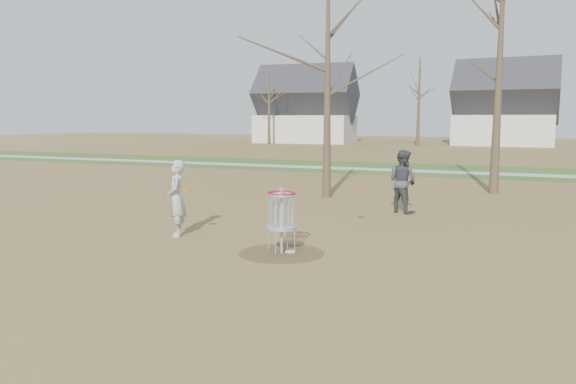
# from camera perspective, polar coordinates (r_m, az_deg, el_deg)

# --- Properties ---
(ground) EXTENTS (160.00, 160.00, 0.00)m
(ground) POSITION_cam_1_polar(r_m,az_deg,el_deg) (11.89, -0.66, -6.25)
(ground) COLOR brown
(ground) RESTS_ON ground
(green_band) EXTENTS (160.00, 8.00, 0.01)m
(green_band) POSITION_cam_1_polar(r_m,az_deg,el_deg) (32.02, 14.83, 2.16)
(green_band) COLOR #2D5119
(green_band) RESTS_ON ground
(footpath) EXTENTS (160.00, 1.50, 0.01)m
(footpath) POSITION_cam_1_polar(r_m,az_deg,el_deg) (31.03, 14.55, 2.03)
(footpath) COLOR #9E9E99
(footpath) RESTS_ON green_band
(dirt_circle) EXTENTS (1.80, 1.80, 0.01)m
(dirt_circle) POSITION_cam_1_polar(r_m,az_deg,el_deg) (11.89, -0.66, -6.23)
(dirt_circle) COLOR #47331E
(dirt_circle) RESTS_ON ground
(player_standing) EXTENTS (0.73, 0.80, 1.84)m
(player_standing) POSITION_cam_1_polar(r_m,az_deg,el_deg) (13.73, -11.24, -0.63)
(player_standing) COLOR #AFAFAF
(player_standing) RESTS_ON ground
(player_throwing) EXTENTS (1.15, 1.06, 1.90)m
(player_throwing) POSITION_cam_1_polar(r_m,az_deg,el_deg) (17.22, 11.56, 1.07)
(player_throwing) COLOR #393A3F
(player_throwing) RESTS_ON ground
(disc_grounded) EXTENTS (0.22, 0.22, 0.02)m
(disc_grounded) POSITION_cam_1_polar(r_m,az_deg,el_deg) (11.95, 0.25, -6.08)
(disc_grounded) COLOR silver
(disc_grounded) RESTS_ON dirt_circle
(discs_in_play) EXTENTS (3.57, 3.03, 0.18)m
(discs_in_play) POSITION_cam_1_polar(r_m,az_deg,el_deg) (13.86, -0.83, 0.30)
(discs_in_play) COLOR #F9290D
(discs_in_play) RESTS_ON ground
(disc_golf_basket) EXTENTS (0.64, 0.64, 1.35)m
(disc_golf_basket) POSITION_cam_1_polar(r_m,az_deg,el_deg) (11.70, -0.66, -1.90)
(disc_golf_basket) COLOR #9EA3AD
(disc_golf_basket) RESTS_ON ground
(bare_trees) EXTENTS (52.62, 44.98, 9.00)m
(bare_trees) POSITION_cam_1_polar(r_m,az_deg,el_deg) (46.50, 20.04, 10.12)
(bare_trees) COLOR #382B1E
(bare_trees) RESTS_ON ground
(houses_row) EXTENTS (56.51, 10.01, 7.26)m
(houses_row) POSITION_cam_1_polar(r_m,az_deg,el_deg) (63.11, 23.21, 7.49)
(houses_row) COLOR silver
(houses_row) RESTS_ON ground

